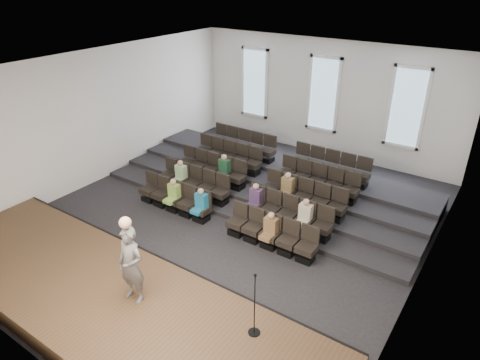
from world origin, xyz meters
name	(u,v)px	position (x,y,z in m)	size (l,w,h in m)	color
ground	(230,219)	(0.00, 0.00, 0.00)	(14.00, 14.00, 0.00)	black
ceiling	(228,69)	(0.00, 0.00, 5.01)	(12.00, 14.00, 0.02)	white
wall_back	(324,98)	(0.00, 7.02, 2.50)	(12.00, 0.04, 5.00)	white
wall_front	(12,269)	(0.00, -7.02, 2.50)	(12.00, 0.04, 5.00)	white
wall_left	(101,116)	(-6.02, 0.00, 2.50)	(0.04, 14.00, 5.00)	white
wall_right	(433,205)	(6.02, 0.00, 2.50)	(0.04, 14.00, 5.00)	white
stage	(109,301)	(0.00, -5.10, 0.25)	(11.80, 3.60, 0.50)	#47301E
stage_lip	(159,264)	(0.00, -3.33, 0.25)	(11.80, 0.06, 0.52)	black
risers	(277,179)	(0.00, 3.17, 0.20)	(11.80, 4.80, 0.60)	black
seating_rows	(255,184)	(0.00, 1.54, 0.68)	(6.80, 4.70, 1.67)	black
windows	(323,94)	(0.00, 6.95, 2.70)	(8.44, 0.10, 3.24)	white
audience	(235,194)	(0.00, 0.32, 0.81)	(5.45, 2.64, 1.10)	#89B94A
speaker	(131,265)	(0.70, -4.82, 1.48)	(0.71, 0.47, 1.95)	#5B5856
mic_stand	(254,316)	(3.63, -4.14, 0.98)	(0.27, 0.27, 1.61)	black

